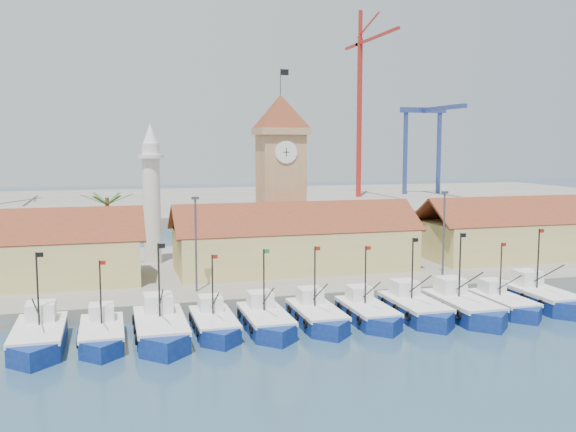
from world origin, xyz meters
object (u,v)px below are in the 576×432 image
object	(u,v)px
boat_5	(318,317)
minaret	(152,193)
boat_0	(38,339)
clock_tower	(281,173)

from	to	relation	value
boat_5	minaret	xyz separation A→B (m)	(-12.09, 25.17, 8.99)
boat_0	boat_5	bearing A→B (deg)	0.89
boat_5	minaret	size ratio (longest dim) A/B	0.58
boat_0	boat_5	xyz separation A→B (m)	(22.28, 0.35, -0.06)
minaret	clock_tower	bearing A→B (deg)	-7.61
clock_tower	minaret	bearing A→B (deg)	172.39
clock_tower	minaret	distance (m)	15.30
boat_5	minaret	bearing A→B (deg)	115.66
boat_5	clock_tower	distance (m)	25.91
boat_0	boat_5	size ratio (longest dim) A/B	1.08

